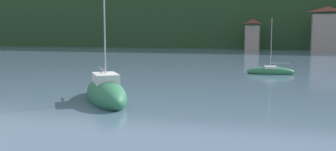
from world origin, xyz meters
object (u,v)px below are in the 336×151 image
at_px(sailboat_far_6, 270,71).
at_px(sailboat_mid_7, 106,93).
at_px(shore_building_west, 253,35).
at_px(shore_building_westcentral, 326,30).

xyz_separation_m(sailboat_far_6, sailboat_mid_7, (-9.71, -18.36, 0.25)).
relative_size(shore_building_west, sailboat_mid_7, 0.79).
bearing_deg(shore_building_westcentral, sailboat_mid_7, -107.16).
xyz_separation_m(shore_building_west, shore_building_westcentral, (15.43, -1.13, 1.21)).
bearing_deg(shore_building_west, shore_building_westcentral, -4.19).
xyz_separation_m(shore_building_westcentral, sailboat_far_6, (-10.74, -47.88, -4.38)).
bearing_deg(sailboat_far_6, shore_building_westcentral, -106.34).
distance_m(shore_building_west, shore_building_westcentral, 15.51).
bearing_deg(sailboat_mid_7, sailboat_far_6, 118.01).
height_order(shore_building_west, sailboat_far_6, shore_building_west).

